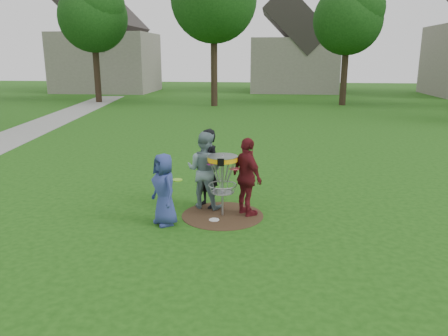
# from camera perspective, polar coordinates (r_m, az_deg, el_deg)

# --- Properties ---
(ground) EXTENTS (100.00, 100.00, 0.00)m
(ground) POSITION_cam_1_polar(r_m,az_deg,el_deg) (9.66, -0.19, -6.20)
(ground) COLOR #19470F
(ground) RESTS_ON ground
(dirt_patch) EXTENTS (1.80, 1.80, 0.01)m
(dirt_patch) POSITION_cam_1_polar(r_m,az_deg,el_deg) (9.65, -0.19, -6.18)
(dirt_patch) COLOR #47331E
(dirt_patch) RESTS_ON ground
(concrete_path) EXTENTS (7.75, 39.92, 0.02)m
(concrete_path) POSITION_cam_1_polar(r_m,az_deg,el_deg) (20.52, -26.39, 3.42)
(concrete_path) COLOR #9E9E99
(concrete_path) RESTS_ON ground
(player_blue) EXTENTS (0.84, 0.87, 1.51)m
(player_blue) POSITION_cam_1_polar(r_m,az_deg,el_deg) (9.02, -7.82, -2.78)
(player_blue) COLOR navy
(player_blue) RESTS_ON ground
(player_black) EXTENTS (0.79, 0.76, 1.82)m
(player_black) POSITION_cam_1_polar(r_m,az_deg,el_deg) (9.96, -2.15, -0.08)
(player_black) COLOR black
(player_black) RESTS_ON ground
(player_grey) EXTENTS (0.99, 0.85, 1.77)m
(player_grey) POSITION_cam_1_polar(r_m,az_deg,el_deg) (9.94, -2.54, -0.26)
(player_grey) COLOR gray
(player_grey) RESTS_ON ground
(player_maroon) EXTENTS (0.94, 1.06, 1.72)m
(player_maroon) POSITION_cam_1_polar(r_m,az_deg,el_deg) (9.44, 3.04, -1.20)
(player_maroon) COLOR maroon
(player_maroon) RESTS_ON ground
(disc_on_grass) EXTENTS (0.22, 0.22, 0.02)m
(disc_on_grass) POSITION_cam_1_polar(r_m,az_deg,el_deg) (9.37, -1.30, -6.80)
(disc_on_grass) COLOR white
(disc_on_grass) RESTS_ON ground
(disc_golf_basket) EXTENTS (0.66, 0.67, 1.38)m
(disc_golf_basket) POSITION_cam_1_polar(r_m,az_deg,el_deg) (9.34, -0.20, -0.34)
(disc_golf_basket) COLOR #9EA0A5
(disc_golf_basket) RESTS_ON ground
(held_discs) EXTENTS (1.36, 1.04, 0.21)m
(held_discs) POSITION_cam_1_polar(r_m,az_deg,el_deg) (9.42, -1.91, -0.06)
(held_discs) COLOR #7CD317
(held_discs) RESTS_ON ground
(tree_row) EXTENTS (51.20, 17.42, 9.90)m
(tree_row) POSITION_cam_1_polar(r_m,az_deg,el_deg) (29.79, 5.43, 19.79)
(tree_row) COLOR #38281C
(tree_row) RESTS_ON ground
(house_row) EXTENTS (44.50, 10.65, 11.62)m
(house_row) POSITION_cam_1_polar(r_m,az_deg,el_deg) (42.22, 11.77, 15.16)
(house_row) COLOR gray
(house_row) RESTS_ON ground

